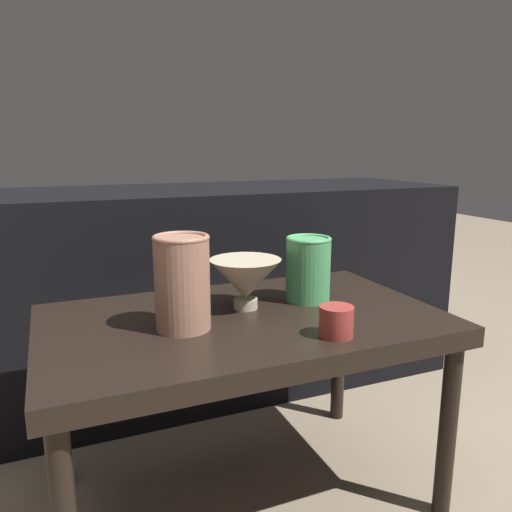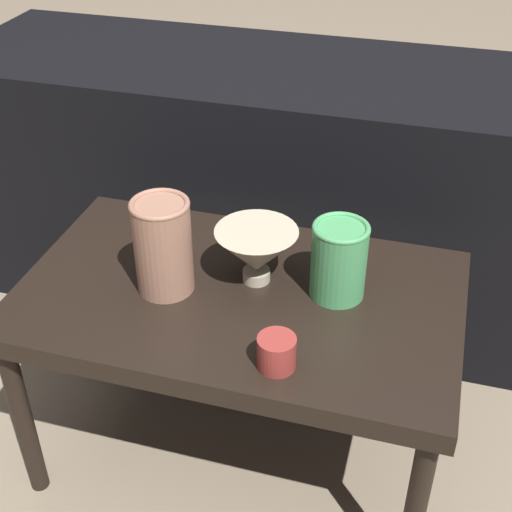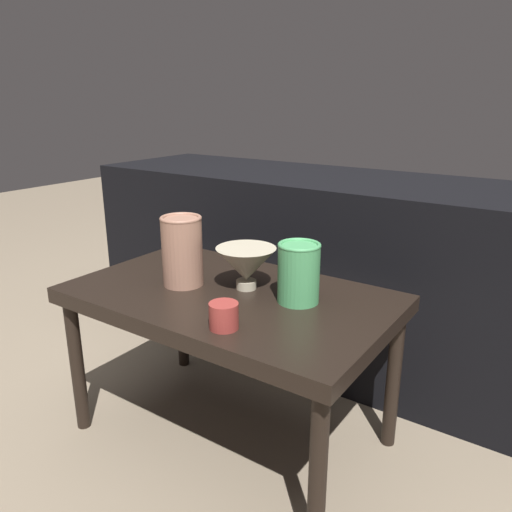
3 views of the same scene
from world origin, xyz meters
name	(u,v)px [view 3 (image 3 of 3)]	position (x,y,z in m)	size (l,w,h in m)	color
ground_plane	(232,434)	(0.00, 0.00, 0.00)	(8.00, 8.00, 0.00)	#7F705B
table	(230,308)	(0.00, 0.00, 0.38)	(0.80, 0.48, 0.42)	black
couch_backdrop	(332,268)	(0.00, 0.58, 0.32)	(1.74, 0.50, 0.63)	black
bowl	(246,265)	(0.02, 0.04, 0.48)	(0.15, 0.15, 0.11)	#B2A88E
vase_textured_left	(182,250)	(-0.13, -0.02, 0.51)	(0.11, 0.11, 0.18)	#996B56
vase_colorful_right	(299,272)	(0.17, 0.04, 0.49)	(0.10, 0.10, 0.14)	#47995B
cup	(224,316)	(0.11, -0.17, 0.45)	(0.06, 0.06, 0.06)	maroon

